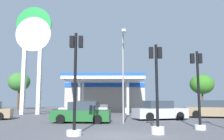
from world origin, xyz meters
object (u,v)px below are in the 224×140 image
object	(u,v)px
station_pole_sign	(33,45)
car_2	(84,110)
traffic_signal_0	(75,94)
corner_streetlamp	(123,68)
traffic_signal_3	(199,95)
tree_0	(19,82)
tree_1	(111,80)
traffic_signal_1	(157,99)
car_3	(160,111)
tree_2	(202,84)
car_4	(82,113)
car_1	(212,110)

from	to	relation	value
station_pole_sign	car_2	distance (m)	11.08
traffic_signal_0	corner_streetlamp	world-z (taller)	corner_streetlamp
traffic_signal_0	corner_streetlamp	size ratio (longest dim) A/B	0.76
car_2	traffic_signal_3	xyz separation A→B (m)	(7.52, -8.68, 1.23)
traffic_signal_0	tree_0	size ratio (longest dim) A/B	0.79
tree_1	corner_streetlamp	world-z (taller)	corner_streetlamp
station_pole_sign	traffic_signal_3	world-z (taller)	station_pole_sign
station_pole_sign	car_2	world-z (taller)	station_pole_sign
station_pole_sign	traffic_signal_0	size ratio (longest dim) A/B	2.59
station_pole_sign	traffic_signal_3	xyz separation A→B (m)	(14.14, -13.67, -6.12)
traffic_signal_3	traffic_signal_1	bearing A→B (deg)	-147.77
car_3	tree_1	size ratio (longest dim) A/B	0.74
car_2	traffic_signal_1	distance (m)	11.48
tree_1	tree_2	world-z (taller)	tree_1
car_3	traffic_signal_3	distance (m)	6.76
car_2	corner_streetlamp	xyz separation A→B (m)	(3.43, -5.64, 3.18)
traffic_signal_0	tree_0	xyz separation A→B (m)	(-13.89, 28.36, 2.67)
station_pole_sign	car_3	xyz separation A→B (m)	(13.23, -7.08, -7.35)
car_4	traffic_signal_0	xyz separation A→B (m)	(0.43, -6.12, 1.25)
car_3	tree_0	bearing A→B (deg)	134.96
station_pole_sign	corner_streetlamp	size ratio (longest dim) A/B	1.97
car_3	traffic_signal_1	bearing A→B (deg)	-101.99
car_4	tree_2	xyz separation A→B (m)	(17.40, 22.49, 3.55)
traffic_signal_1	traffic_signal_0	bearing A→B (deg)	-173.46
traffic_signal_3	tree_1	xyz separation A→B (m)	(-5.03, 26.17, 2.94)
tree_2	corner_streetlamp	xyz separation A→B (m)	(-14.43, -23.43, -0.33)
tree_1	tree_2	bearing A→B (deg)	1.14
tree_1	traffic_signal_1	bearing A→B (deg)	-85.15
car_3	traffic_signal_1	distance (m)	8.50
station_pole_sign	tree_0	size ratio (longest dim) A/B	2.04
traffic_signal_1	tree_0	bearing A→B (deg)	122.62
car_1	car_2	size ratio (longest dim) A/B	1.06
car_3	corner_streetlamp	distance (m)	5.72
corner_streetlamp	traffic_signal_0	bearing A→B (deg)	-116.15
corner_streetlamp	traffic_signal_3	bearing A→B (deg)	-36.66
car_2	tree_2	xyz separation A→B (m)	(17.86, 17.79, 3.52)
car_4	traffic_signal_3	world-z (taller)	traffic_signal_3
car_4	traffic_signal_0	size ratio (longest dim) A/B	0.88
car_1	traffic_signal_1	distance (m)	12.69
car_2	traffic_signal_1	world-z (taller)	traffic_signal_1
tree_0	traffic_signal_0	bearing A→B (deg)	-63.90
car_1	tree_2	world-z (taller)	tree_2
car_1	corner_streetlamp	size ratio (longest dim) A/B	0.75
tree_0	tree_1	size ratio (longest dim) A/B	0.98
station_pole_sign	corner_streetlamp	world-z (taller)	station_pole_sign
station_pole_sign	tree_1	xyz separation A→B (m)	(9.11, 12.50, -3.18)
car_4	tree_2	distance (m)	28.66
car_4	corner_streetlamp	world-z (taller)	corner_streetlamp
car_1	traffic_signal_3	bearing A→B (deg)	-116.37
traffic_signal_3	tree_2	bearing A→B (deg)	68.66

